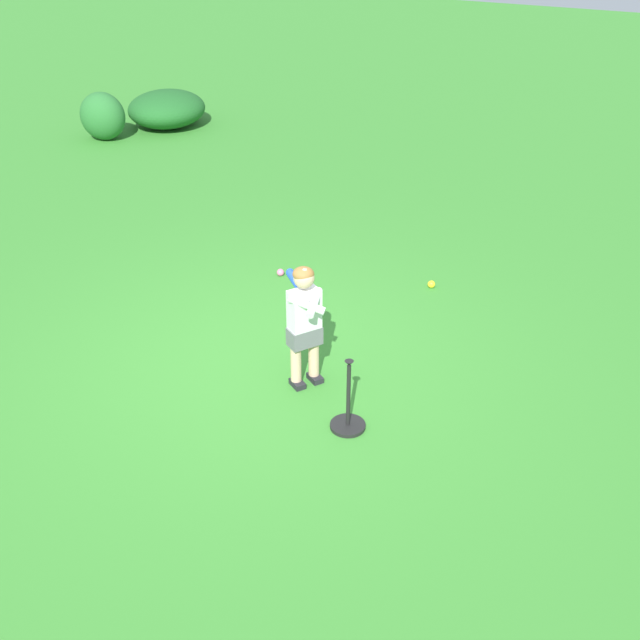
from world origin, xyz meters
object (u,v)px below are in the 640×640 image
(play_ball_center_lawn, at_px, (280,272))
(batting_tee, at_px, (348,416))
(play_ball_far_right, at_px, (431,284))
(child_batter, at_px, (304,316))

(play_ball_center_lawn, xyz_separation_m, batting_tee, (1.66, -2.06, 0.07))
(play_ball_far_right, bearing_deg, child_batter, -102.19)
(play_ball_center_lawn, bearing_deg, play_ball_far_right, 15.13)
(play_ball_far_right, height_order, play_ball_center_lawn, play_ball_far_right)
(child_batter, height_order, play_ball_far_right, child_batter)
(child_batter, bearing_deg, play_ball_far_right, 77.81)
(play_ball_far_right, xyz_separation_m, batting_tee, (0.13, -2.48, 0.06))
(play_ball_far_right, distance_m, batting_tee, 2.48)
(play_ball_center_lawn, bearing_deg, batting_tee, -51.19)
(batting_tee, bearing_deg, child_batter, 143.98)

